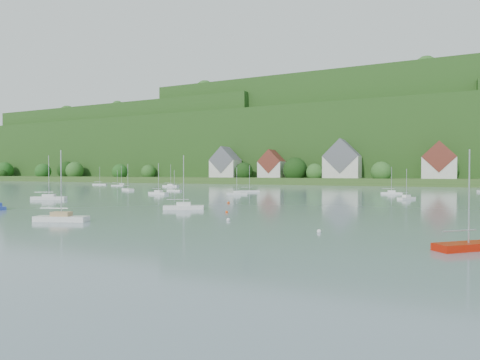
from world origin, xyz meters
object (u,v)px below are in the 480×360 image
at_px(near_sailboat_3, 184,206).
at_px(near_sailboat_7, 469,245).
at_px(near_sailboat_6, 49,197).
at_px(near_sailboat_2, 61,218).

relative_size(near_sailboat_3, near_sailboat_7, 1.12).
distance_m(near_sailboat_3, near_sailboat_6, 37.33).
relative_size(near_sailboat_2, near_sailboat_3, 1.00).
bearing_deg(near_sailboat_3, near_sailboat_7, -55.83).
bearing_deg(near_sailboat_3, near_sailboat_6, 141.14).
xyz_separation_m(near_sailboat_3, near_sailboat_6, (-36.75, 6.52, 0.03)).
bearing_deg(near_sailboat_7, near_sailboat_2, 137.68).
distance_m(near_sailboat_2, near_sailboat_3, 19.26).
bearing_deg(near_sailboat_6, near_sailboat_2, -66.30).
relative_size(near_sailboat_2, near_sailboat_6, 0.90).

